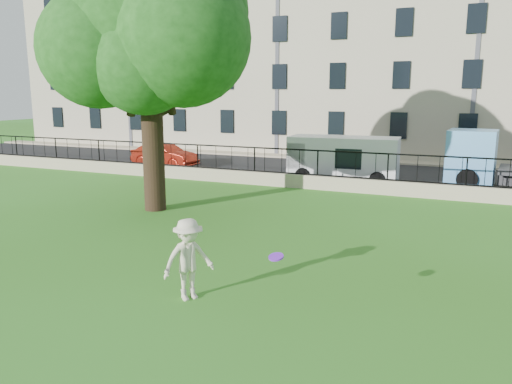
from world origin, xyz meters
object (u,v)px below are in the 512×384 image
at_px(white_van, 343,159).
at_px(frisbee, 276,257).
at_px(man, 189,259).
at_px(tree, 146,24).
at_px(red_sedan, 165,155).

bearing_deg(white_van, frisbee, -83.85).
height_order(man, frisbee, man).
bearing_deg(man, tree, 75.50).
distance_m(man, red_sedan, 19.02).
distance_m(man, frisbee, 2.24).
xyz_separation_m(frisbee, red_sedan, (-13.04, 16.12, -0.71)).
bearing_deg(red_sedan, frisbee, -135.48).
bearing_deg(red_sedan, tree, -143.07).
bearing_deg(frisbee, white_van, 99.40).
relative_size(tree, white_van, 1.93).
relative_size(man, white_van, 0.33).
bearing_deg(man, frisbee, -69.02).
distance_m(tree, frisbee, 11.49).
bearing_deg(red_sedan, white_van, -87.90).
xyz_separation_m(tree, man, (5.40, -6.49, -5.61)).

